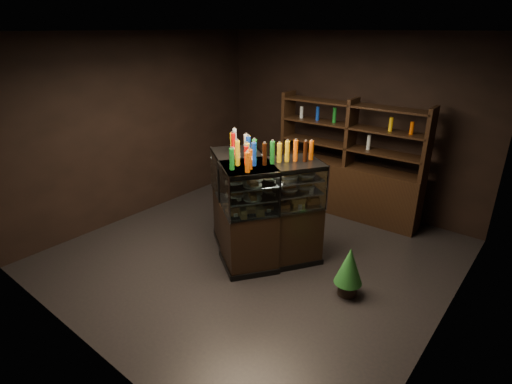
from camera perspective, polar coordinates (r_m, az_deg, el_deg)
ground at (r=5.86m, az=0.14°, el=-8.79°), size 5.00×5.00×0.00m
room_shell at (r=5.13m, az=0.16°, el=10.08°), size 5.02×5.02×3.01m
display_case at (r=5.56m, az=0.12°, el=-4.92°), size 1.80×1.47×1.45m
food_display at (r=5.30m, az=0.11°, el=1.01°), size 1.39×1.11×0.45m
bottles_top at (r=5.15m, az=0.14°, el=5.97°), size 1.22×0.97×0.30m
potted_conifer at (r=4.97m, az=13.21°, el=-10.12°), size 0.34×0.34×0.73m
back_shelving at (r=7.02m, az=12.80°, el=1.60°), size 2.51×0.50×2.00m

